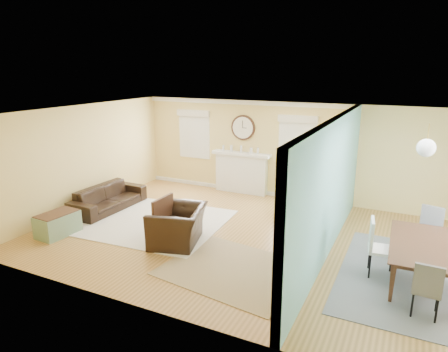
# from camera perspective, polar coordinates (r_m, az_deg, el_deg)

# --- Properties ---
(floor) EXTENTS (9.00, 9.00, 0.00)m
(floor) POSITION_cam_1_polar(r_m,az_deg,el_deg) (8.45, 4.06, -8.99)
(floor) COLOR olive
(floor) RESTS_ON ground
(wall_back) EXTENTS (9.00, 0.02, 2.60)m
(wall_back) POSITION_cam_1_polar(r_m,az_deg,el_deg) (10.77, 10.14, 3.44)
(wall_back) COLOR #E3C96B
(wall_back) RESTS_ON ground
(wall_front) EXTENTS (9.00, 0.02, 2.60)m
(wall_front) POSITION_cam_1_polar(r_m,az_deg,el_deg) (5.48, -7.57, -8.18)
(wall_front) COLOR #E3C96B
(wall_front) RESTS_ON ground
(wall_left) EXTENTS (0.02, 6.00, 2.60)m
(wall_left) POSITION_cam_1_polar(r_m,az_deg,el_deg) (10.47, -19.34, 2.46)
(wall_left) COLOR #E3C96B
(wall_left) RESTS_ON ground
(ceiling) EXTENTS (9.00, 6.00, 0.02)m
(ceiling) POSITION_cam_1_polar(r_m,az_deg,el_deg) (7.75, 4.42, 8.81)
(ceiling) COLOR white
(ceiling) RESTS_ON wall_back
(partition) EXTENTS (0.17, 6.00, 2.60)m
(partition) POSITION_cam_1_polar(r_m,az_deg,el_deg) (7.85, 15.31, -0.86)
(partition) COLOR #E3C96B
(partition) RESTS_ON ground
(fireplace) EXTENTS (1.70, 0.30, 1.17)m
(fireplace) POSITION_cam_1_polar(r_m,az_deg,el_deg) (11.31, 2.49, 0.57)
(fireplace) COLOR white
(fireplace) RESTS_ON ground
(wall_clock) EXTENTS (0.70, 0.07, 0.70)m
(wall_clock) POSITION_cam_1_polar(r_m,az_deg,el_deg) (11.13, 2.74, 6.92)
(wall_clock) COLOR #4B2B1F
(wall_clock) RESTS_ON wall_back
(window_left) EXTENTS (1.05, 0.13, 1.42)m
(window_left) POSITION_cam_1_polar(r_m,az_deg,el_deg) (11.84, -4.26, 6.45)
(window_left) COLOR white
(window_left) RESTS_ON wall_back
(window_right) EXTENTS (1.05, 0.13, 1.42)m
(window_right) POSITION_cam_1_polar(r_m,az_deg,el_deg) (10.65, 10.42, 5.25)
(window_right) COLOR white
(window_right) RESTS_ON wall_back
(pendant) EXTENTS (0.30, 0.30, 0.55)m
(pendant) POSITION_cam_1_polar(r_m,az_deg,el_deg) (7.29, 26.92, 3.61)
(pendant) COLOR gold
(pendant) RESTS_ON ceiling
(rug_cream) EXTENTS (3.38, 2.98, 0.02)m
(rug_cream) POSITION_cam_1_polar(r_m,az_deg,el_deg) (9.46, -10.15, -6.40)
(rug_cream) COLOR beige
(rug_cream) RESTS_ON floor
(rug_jute) EXTENTS (2.61, 2.24, 0.01)m
(rug_jute) POSITION_cam_1_polar(r_m,az_deg,el_deg) (7.25, 1.46, -13.22)
(rug_jute) COLOR tan
(rug_jute) RESTS_ON floor
(rug_grey) EXTENTS (2.64, 3.30, 0.01)m
(rug_grey) POSITION_cam_1_polar(r_m,az_deg,el_deg) (7.66, 26.48, -13.32)
(rug_grey) COLOR slate
(rug_grey) RESTS_ON floor
(sofa) EXTENTS (0.84, 2.07, 0.60)m
(sofa) POSITION_cam_1_polar(r_m,az_deg,el_deg) (10.43, -16.17, -3.01)
(sofa) COLOR black
(sofa) RESTS_ON floor
(eames_chair) EXTENTS (1.29, 1.39, 0.76)m
(eames_chair) POSITION_cam_1_polar(r_m,az_deg,el_deg) (8.17, -6.59, -7.06)
(eames_chair) COLOR black
(eames_chair) RESTS_ON floor
(green_chair) EXTENTS (0.78, 0.80, 0.65)m
(green_chair) POSITION_cam_1_polar(r_m,az_deg,el_deg) (10.18, 10.11, -2.94)
(green_chair) COLOR #008150
(green_chair) RESTS_ON floor
(trunk) EXTENTS (0.58, 0.89, 0.49)m
(trunk) POSITION_cam_1_polar(r_m,az_deg,el_deg) (9.25, -22.66, -6.34)
(trunk) COLOR gray
(trunk) RESTS_ON floor
(credenza) EXTENTS (0.48, 1.40, 0.80)m
(credenza) POSITION_cam_1_polar(r_m,az_deg,el_deg) (8.89, 13.42, -5.33)
(credenza) COLOR olive
(credenza) RESTS_ON floor
(tv) EXTENTS (0.28, 1.15, 0.65)m
(tv) POSITION_cam_1_polar(r_m,az_deg,el_deg) (8.67, 13.60, -0.81)
(tv) COLOR black
(tv) RESTS_ON credenza
(garden_stool) EXTENTS (0.37, 0.37, 0.54)m
(garden_stool) POSITION_cam_1_polar(r_m,az_deg,el_deg) (8.14, 11.75, -8.18)
(garden_stool) COLOR white
(garden_stool) RESTS_ON floor
(potted_plant) EXTENTS (0.37, 0.42, 0.45)m
(potted_plant) POSITION_cam_1_polar(r_m,az_deg,el_deg) (7.96, 11.94, -4.89)
(potted_plant) COLOR #337F33
(potted_plant) RESTS_ON garden_stool
(dining_table) EXTENTS (1.13, 1.95, 0.67)m
(dining_table) POSITION_cam_1_polar(r_m,az_deg,el_deg) (7.52, 26.79, -11.09)
(dining_table) COLOR #4B2B1F
(dining_table) RESTS_ON floor
(dining_chair_n) EXTENTS (0.49, 0.49, 0.92)m
(dining_chair_n) POSITION_cam_1_polar(r_m,az_deg,el_deg) (8.53, 27.20, -6.57)
(dining_chair_n) COLOR slate
(dining_chair_n) RESTS_ON floor
(dining_chair_s) EXTENTS (0.40, 0.40, 0.86)m
(dining_chair_s) POSITION_cam_1_polar(r_m,az_deg,el_deg) (6.53, 27.07, -13.51)
(dining_chair_s) COLOR slate
(dining_chair_s) RESTS_ON floor
(dining_chair_w) EXTENTS (0.50, 0.50, 1.00)m
(dining_chair_w) POSITION_cam_1_polar(r_m,az_deg,el_deg) (7.33, 21.73, -8.97)
(dining_chair_w) COLOR white
(dining_chair_w) RESTS_ON floor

